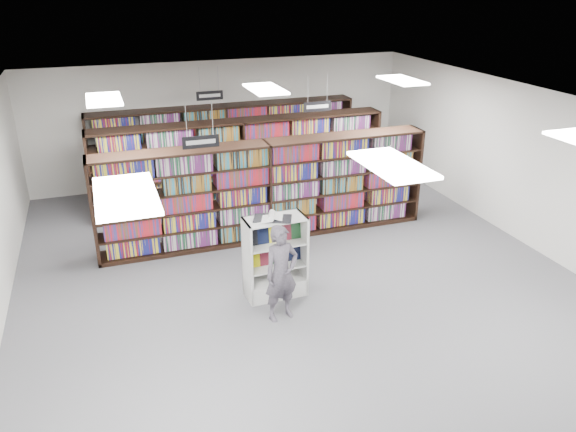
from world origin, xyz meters
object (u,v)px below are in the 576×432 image
object	(u,v)px
endcap_display	(275,268)
open_book	(272,217)
shopper	(281,273)
bookshelf_row_near	(267,191)

from	to	relation	value
endcap_display	open_book	distance (m)	1.01
open_book	shopper	size ratio (longest dim) A/B	0.44
endcap_display	open_book	world-z (taller)	open_book
open_book	bookshelf_row_near	bearing A→B (deg)	96.94
endcap_display	shopper	size ratio (longest dim) A/B	0.90
bookshelf_row_near	endcap_display	distance (m)	2.41
bookshelf_row_near	endcap_display	xyz separation A→B (m)	(-0.57, -2.27, -0.56)
bookshelf_row_near	open_book	xyz separation A→B (m)	(-0.63, -2.33, 0.44)
bookshelf_row_near	shopper	size ratio (longest dim) A/B	4.30
bookshelf_row_near	open_book	size ratio (longest dim) A/B	9.72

